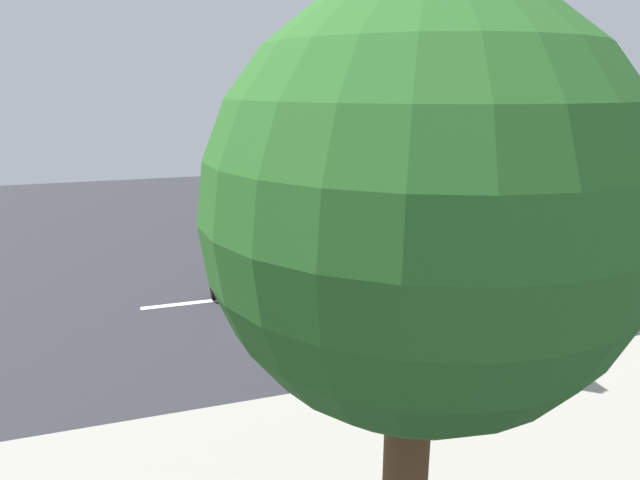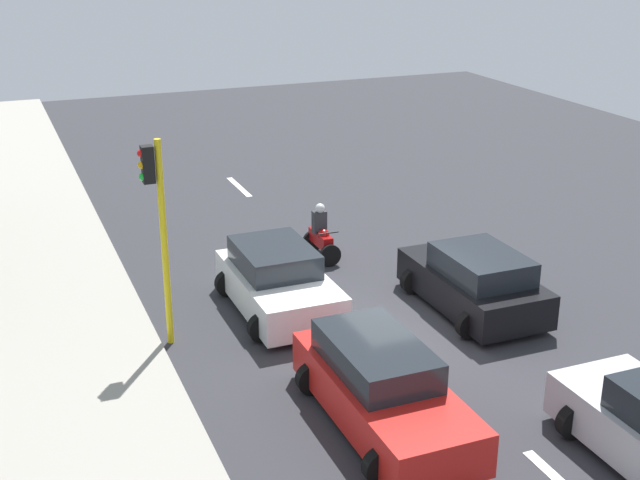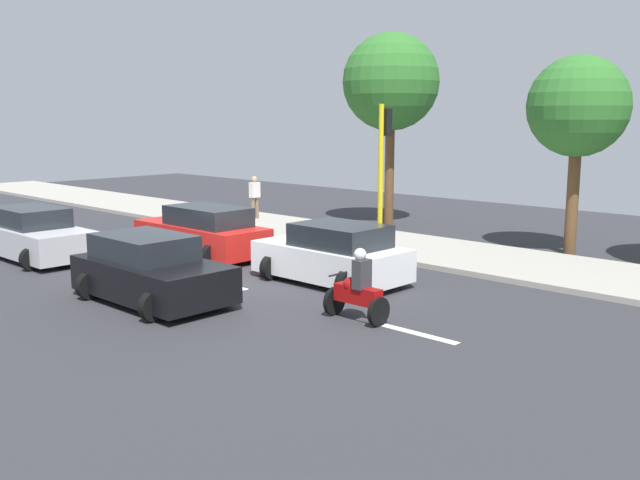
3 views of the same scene
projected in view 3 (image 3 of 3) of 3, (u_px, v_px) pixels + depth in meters
name	position (u px, v px, depth m)	size (l,w,h in m)	color
ground_plane	(215.00, 284.00, 17.88)	(40.00, 60.00, 0.10)	#2D2D33
sidewalk	(386.00, 244.00, 22.86)	(4.00, 60.00, 0.15)	#9E998E
lane_stripe_north	(405.00, 331.00, 13.80)	(0.20, 2.40, 0.01)	white
lane_stripe_mid	(215.00, 282.00, 17.87)	(0.20, 2.40, 0.01)	white
lane_stripe_south	(95.00, 251.00, 21.94)	(0.20, 2.40, 0.01)	white
lane_stripe_far_south	(13.00, 230.00, 26.01)	(0.20, 2.40, 0.01)	white
car_silver	(35.00, 235.00, 20.67)	(2.23, 4.21, 1.52)	#B7B7BC
car_white	(333.00, 255.00, 17.72)	(2.35, 3.92, 1.52)	white
car_red	(203.00, 232.00, 21.18)	(2.19, 4.57, 1.52)	red
car_black	(151.00, 271.00, 15.86)	(2.34, 3.94, 1.52)	black
motorcycle	(357.00, 290.00, 14.39)	(0.60, 1.30, 1.53)	black
pedestrian_near_signal	(255.00, 196.00, 27.85)	(0.40, 0.24, 1.69)	#72604C
traffic_light_corner	(383.00, 161.00, 19.79)	(0.49, 0.24, 4.50)	yellow
street_tree_south	(578.00, 108.00, 20.77)	(2.99, 2.99, 5.95)	brown
street_tree_center	(391.00, 83.00, 26.52)	(3.66, 3.66, 7.28)	brown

